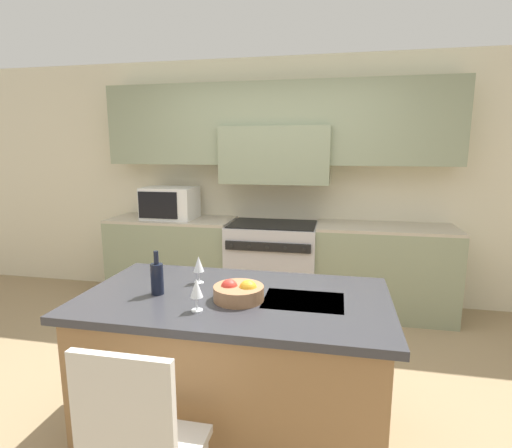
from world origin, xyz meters
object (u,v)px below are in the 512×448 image
at_px(range_stove, 273,265).
at_px(wine_bottle, 157,278).
at_px(island_chair, 139,448).
at_px(fruit_bowl, 239,292).
at_px(wine_glass_near, 196,289).
at_px(wine_glass_far, 199,265).
at_px(microwave, 170,203).

xyz_separation_m(range_stove, wine_bottle, (-0.33, -2.13, 0.52)).
xyz_separation_m(island_chair, fruit_bowl, (0.21, 0.78, 0.38)).
height_order(range_stove, fruit_bowl, fruit_bowl).
height_order(wine_glass_near, wine_glass_far, same).
bearing_deg(microwave, range_stove, -0.90).
xyz_separation_m(wine_glass_near, wine_glass_far, (-0.14, 0.42, 0.00)).
bearing_deg(range_stove, wine_glass_far, -94.79).
relative_size(wine_bottle, fruit_bowl, 0.91).
distance_m(microwave, fruit_bowl, 2.53).
relative_size(wine_glass_near, fruit_bowl, 0.62).
relative_size(microwave, fruit_bowl, 2.04).
distance_m(range_stove, wine_glass_near, 2.38).
bearing_deg(wine_glass_far, fruit_bowl, -35.68).
bearing_deg(island_chair, fruit_bowl, 75.03).
xyz_separation_m(island_chair, wine_bottle, (-0.27, 0.78, 0.43)).
height_order(wine_bottle, wine_glass_far, wine_bottle).
bearing_deg(microwave, island_chair, -69.00).
relative_size(microwave, wine_glass_far, 3.30).
bearing_deg(range_stove, island_chair, -91.11).
bearing_deg(wine_bottle, range_stove, 81.21).
xyz_separation_m(range_stove, microwave, (-1.18, 0.02, 0.65)).
distance_m(range_stove, fruit_bowl, 2.18).
height_order(island_chair, wine_glass_far, wine_glass_far).
distance_m(island_chair, wine_glass_far, 1.11).
distance_m(wine_bottle, fruit_bowl, 0.49).
relative_size(wine_bottle, wine_glass_near, 1.47).
relative_size(range_stove, wine_glass_far, 5.44).
distance_m(island_chair, fruit_bowl, 0.89).
xyz_separation_m(wine_bottle, wine_glass_far, (0.17, 0.23, 0.02)).
bearing_deg(island_chair, wine_glass_far, 95.82).
height_order(range_stove, wine_glass_near, wine_glass_near).
bearing_deg(island_chair, wine_glass_near, 86.67).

